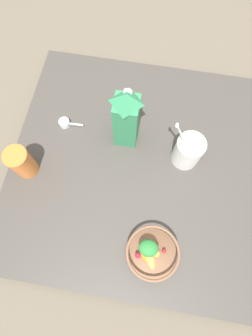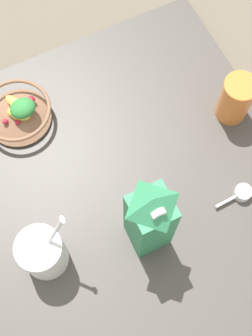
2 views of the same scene
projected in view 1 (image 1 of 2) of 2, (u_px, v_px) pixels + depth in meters
name	position (u px, v px, depth m)	size (l,w,h in m)	color
ground_plane	(135.00, 167.00, 1.07)	(6.00, 6.00, 0.00)	#665B4C
countertop	(135.00, 166.00, 1.05)	(0.97, 0.97, 0.04)	#47423D
fruit_bowl	(152.00, 253.00, 0.88)	(0.18, 0.18, 0.08)	brown
milk_carton	(126.00, 118.00, 0.93)	(0.09, 0.09, 0.29)	#338C59
yogurt_tub	(188.00, 150.00, 0.96)	(0.13, 0.10, 0.25)	white
drinking_cup	(21.00, 162.00, 0.95)	(0.09, 0.09, 0.14)	orange
measuring_scoop	(65.00, 123.00, 1.07)	(0.10, 0.04, 0.03)	white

